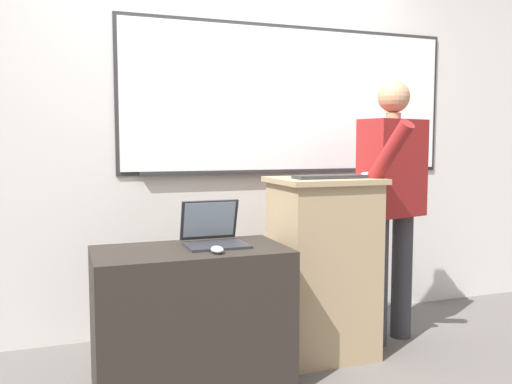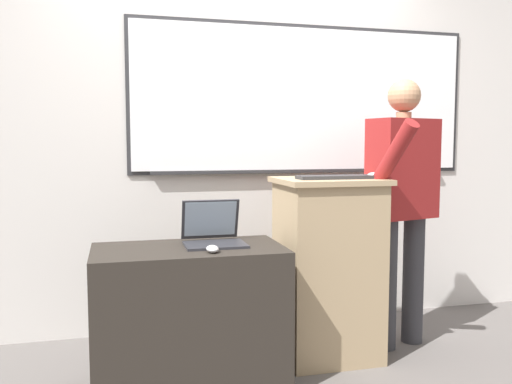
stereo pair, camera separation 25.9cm
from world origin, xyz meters
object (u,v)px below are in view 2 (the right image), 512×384
at_px(side_desk, 189,317).
at_px(person_presenter, 402,195).
at_px(computer_mouse_by_keyboard, 374,175).
at_px(laptop, 213,231).
at_px(lectern_podium, 328,268).
at_px(wireless_keyboard, 336,177).
at_px(computer_mouse_by_laptop, 212,249).

relative_size(side_desk, person_presenter, 0.59).
bearing_deg(person_presenter, computer_mouse_by_keyboard, -169.55).
xyz_separation_m(laptop, computer_mouse_by_keyboard, (0.93, 0.02, 0.28)).
distance_m(lectern_podium, computer_mouse_by_keyboard, 0.59).
bearing_deg(side_desk, computer_mouse_by_keyboard, 5.49).
distance_m(laptop, computer_mouse_by_keyboard, 0.97).
xyz_separation_m(lectern_podium, computer_mouse_by_keyboard, (0.24, -0.08, 0.54)).
distance_m(laptop, wireless_keyboard, 0.76).
xyz_separation_m(laptop, wireless_keyboard, (0.71, 0.03, 0.27)).
distance_m(wireless_keyboard, computer_mouse_by_keyboard, 0.22).
distance_m(side_desk, laptop, 0.45).
relative_size(person_presenter, wireless_keyboard, 3.63).
bearing_deg(computer_mouse_by_keyboard, person_presenter, 25.26).
height_order(person_presenter, laptop, person_presenter).
distance_m(side_desk, wireless_keyboard, 1.10).
distance_m(lectern_podium, laptop, 0.74).
relative_size(lectern_podium, computer_mouse_by_laptop, 10.46).
bearing_deg(lectern_podium, computer_mouse_by_laptop, -155.74).
bearing_deg(side_desk, lectern_podium, 12.18).
height_order(laptop, computer_mouse_by_laptop, laptop).
bearing_deg(lectern_podium, laptop, -171.91).
bearing_deg(computer_mouse_by_laptop, lectern_podium, 24.26).
bearing_deg(side_desk, person_presenter, 9.55).
height_order(lectern_podium, person_presenter, person_presenter).
bearing_deg(laptop, person_presenter, 6.83).
height_order(lectern_podium, side_desk, lectern_podium).
distance_m(side_desk, computer_mouse_by_keyboard, 1.29).
bearing_deg(person_presenter, wireless_keyboard, 177.96).
bearing_deg(person_presenter, laptop, 172.02).
bearing_deg(laptop, computer_mouse_by_laptop, -100.23).
bearing_deg(wireless_keyboard, computer_mouse_by_keyboard, -3.14).
height_order(side_desk, computer_mouse_by_laptop, computer_mouse_by_laptop).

